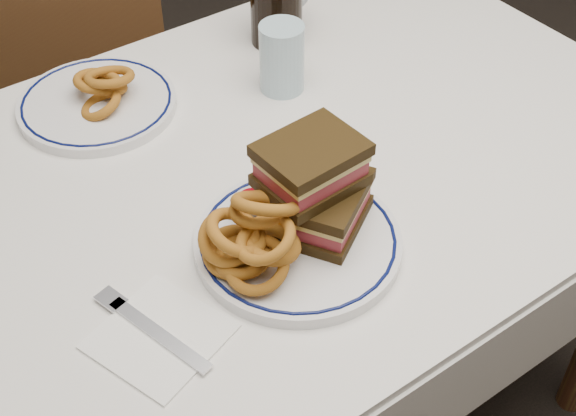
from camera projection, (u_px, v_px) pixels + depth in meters
floor at (286, 416)px, 1.77m from camera, size 6.00×7.00×0.00m
dining_table at (286, 203)px, 1.33m from camera, size 1.27×0.87×0.75m
chair_far at (68, 68)px, 1.83m from camera, size 0.59×0.59×0.96m
main_plate at (298, 242)px, 1.10m from camera, size 0.29×0.29×0.02m
reuben_sandwich at (317, 186)px, 1.07m from camera, size 0.17×0.16×0.14m
onion_rings_main at (251, 238)px, 1.03m from camera, size 0.15×0.13×0.13m
ketchup_ramekin at (254, 206)px, 1.11m from camera, size 0.06×0.06×0.03m
beer_mug at (278, 0)px, 1.44m from camera, size 0.14×0.10×0.16m
water_glass at (282, 58)px, 1.34m from camera, size 0.08×0.08×0.12m
far_plate at (97, 104)px, 1.33m from camera, size 0.26×0.26×0.02m
onion_rings_far at (103, 86)px, 1.32m from camera, size 0.12×0.12×0.08m
napkin_fork at (158, 335)px, 1.00m from camera, size 0.18×0.20×0.01m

